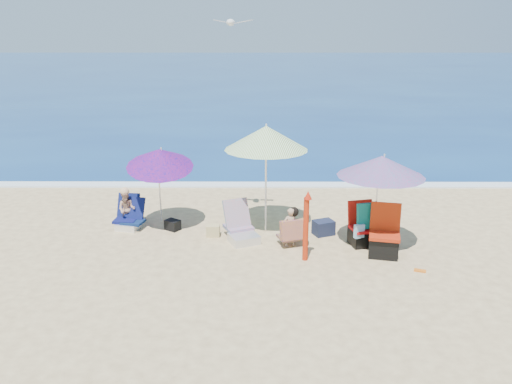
{
  "coord_description": "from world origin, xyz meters",
  "views": [
    {
      "loc": [
        -0.26,
        -8.94,
        4.23
      ],
      "look_at": [
        -0.3,
        1.0,
        1.1
      ],
      "focal_mm": 36.84,
      "sensor_mm": 36.0,
      "label": 1
    }
  ],
  "objects_px": {
    "camp_chair_left": "(384,241)",
    "person_center": "(292,228)",
    "umbrella_striped": "(266,138)",
    "seagull": "(231,22)",
    "chair_navy": "(131,221)",
    "furled_umbrella": "(306,223)",
    "umbrella_turquoise": "(381,166)",
    "umbrella_blue": "(160,158)",
    "camp_chair_right": "(363,230)",
    "chair_rainbow": "(241,230)",
    "person_left": "(127,209)"
  },
  "relations": [
    {
      "from": "umbrella_turquoise",
      "to": "person_left",
      "type": "relative_size",
      "value": 2.23
    },
    {
      "from": "chair_navy",
      "to": "camp_chair_right",
      "type": "xyz_separation_m",
      "value": [
        4.92,
        -0.94,
        0.17
      ]
    },
    {
      "from": "chair_navy",
      "to": "camp_chair_left",
      "type": "height_order",
      "value": "camp_chair_left"
    },
    {
      "from": "umbrella_turquoise",
      "to": "furled_umbrella",
      "type": "relative_size",
      "value": 1.44
    },
    {
      "from": "umbrella_blue",
      "to": "chair_navy",
      "type": "height_order",
      "value": "umbrella_blue"
    },
    {
      "from": "chair_rainbow",
      "to": "camp_chair_left",
      "type": "bearing_deg",
      "value": -15.6
    },
    {
      "from": "chair_rainbow",
      "to": "person_center",
      "type": "distance_m",
      "value": 1.1
    },
    {
      "from": "furled_umbrella",
      "to": "umbrella_blue",
      "type": "bearing_deg",
      "value": 151.63
    },
    {
      "from": "camp_chair_left",
      "to": "umbrella_blue",
      "type": "bearing_deg",
      "value": 163.02
    },
    {
      "from": "umbrella_striped",
      "to": "person_left",
      "type": "bearing_deg",
      "value": 175.84
    },
    {
      "from": "person_center",
      "to": "seagull",
      "type": "xyz_separation_m",
      "value": [
        -1.21,
        1.01,
        3.92
      ]
    },
    {
      "from": "camp_chair_left",
      "to": "umbrella_turquoise",
      "type": "bearing_deg",
      "value": 103.51
    },
    {
      "from": "camp_chair_left",
      "to": "camp_chair_right",
      "type": "height_order",
      "value": "camp_chair_left"
    },
    {
      "from": "umbrella_blue",
      "to": "seagull",
      "type": "relative_size",
      "value": 2.45
    },
    {
      "from": "chair_rainbow",
      "to": "camp_chair_right",
      "type": "distance_m",
      "value": 2.5
    },
    {
      "from": "furled_umbrella",
      "to": "seagull",
      "type": "height_order",
      "value": "seagull"
    },
    {
      "from": "seagull",
      "to": "chair_navy",
      "type": "bearing_deg",
      "value": -179.33
    },
    {
      "from": "camp_chair_left",
      "to": "person_left",
      "type": "height_order",
      "value": "camp_chair_left"
    },
    {
      "from": "umbrella_blue",
      "to": "person_left",
      "type": "xyz_separation_m",
      "value": [
        -0.82,
        0.16,
        -1.19
      ]
    },
    {
      "from": "umbrella_blue",
      "to": "camp_chair_left",
      "type": "height_order",
      "value": "umbrella_blue"
    },
    {
      "from": "camp_chair_right",
      "to": "person_center",
      "type": "bearing_deg",
      "value": -178.04
    },
    {
      "from": "umbrella_striped",
      "to": "seagull",
      "type": "relative_size",
      "value": 2.93
    },
    {
      "from": "furled_umbrella",
      "to": "person_left",
      "type": "xyz_separation_m",
      "value": [
        -3.8,
        1.77,
        -0.35
      ]
    },
    {
      "from": "furled_umbrella",
      "to": "camp_chair_left",
      "type": "bearing_deg",
      "value": 8.58
    },
    {
      "from": "umbrella_turquoise",
      "to": "person_center",
      "type": "distance_m",
      "value": 2.13
    },
    {
      "from": "umbrella_turquoise",
      "to": "chair_rainbow",
      "type": "bearing_deg",
      "value": 170.44
    },
    {
      "from": "umbrella_striped",
      "to": "chair_rainbow",
      "type": "distance_m",
      "value": 1.98
    },
    {
      "from": "furled_umbrella",
      "to": "seagull",
      "type": "distance_m",
      "value": 4.19
    },
    {
      "from": "chair_navy",
      "to": "person_left",
      "type": "relative_size",
      "value": 0.74
    },
    {
      "from": "person_left",
      "to": "seagull",
      "type": "bearing_deg",
      "value": -2.56
    },
    {
      "from": "camp_chair_left",
      "to": "chair_navy",
      "type": "bearing_deg",
      "value": 164.91
    },
    {
      "from": "chair_navy",
      "to": "chair_rainbow",
      "type": "distance_m",
      "value": 2.52
    },
    {
      "from": "chair_rainbow",
      "to": "umbrella_striped",
      "type": "bearing_deg",
      "value": 46.12
    },
    {
      "from": "seagull",
      "to": "furled_umbrella",
      "type": "bearing_deg",
      "value": -49.22
    },
    {
      "from": "chair_rainbow",
      "to": "camp_chair_left",
      "type": "xyz_separation_m",
      "value": [
        2.78,
        -0.78,
        0.09
      ]
    },
    {
      "from": "camp_chair_left",
      "to": "person_center",
      "type": "height_order",
      "value": "camp_chair_left"
    },
    {
      "from": "umbrella_turquoise",
      "to": "umbrella_blue",
      "type": "xyz_separation_m",
      "value": [
        -4.43,
        1.06,
        -0.1
      ]
    },
    {
      "from": "umbrella_blue",
      "to": "furled_umbrella",
      "type": "height_order",
      "value": "umbrella_blue"
    },
    {
      "from": "furled_umbrella",
      "to": "umbrella_turquoise",
      "type": "bearing_deg",
      "value": 20.81
    },
    {
      "from": "furled_umbrella",
      "to": "chair_navy",
      "type": "height_order",
      "value": "furled_umbrella"
    },
    {
      "from": "umbrella_turquoise",
      "to": "umbrella_blue",
      "type": "distance_m",
      "value": 4.56
    },
    {
      "from": "chair_navy",
      "to": "umbrella_striped",
      "type": "bearing_deg",
      "value": -1.76
    },
    {
      "from": "umbrella_turquoise",
      "to": "chair_navy",
      "type": "bearing_deg",
      "value": 168.07
    },
    {
      "from": "person_left",
      "to": "umbrella_striped",
      "type": "bearing_deg",
      "value": -4.16
    },
    {
      "from": "seagull",
      "to": "camp_chair_left",
      "type": "bearing_deg",
      "value": -25.81
    },
    {
      "from": "umbrella_striped",
      "to": "person_center",
      "type": "xyz_separation_m",
      "value": [
        0.51,
        -0.9,
        -1.64
      ]
    },
    {
      "from": "camp_chair_left",
      "to": "person_left",
      "type": "bearing_deg",
      "value": 163.87
    },
    {
      "from": "umbrella_striped",
      "to": "chair_rainbow",
      "type": "xyz_separation_m",
      "value": [
        -0.52,
        -0.54,
        -1.83
      ]
    },
    {
      "from": "furled_umbrella",
      "to": "chair_navy",
      "type": "relative_size",
      "value": 2.09
    },
    {
      "from": "seagull",
      "to": "camp_chair_right",
      "type": "bearing_deg",
      "value": -19.94
    }
  ]
}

